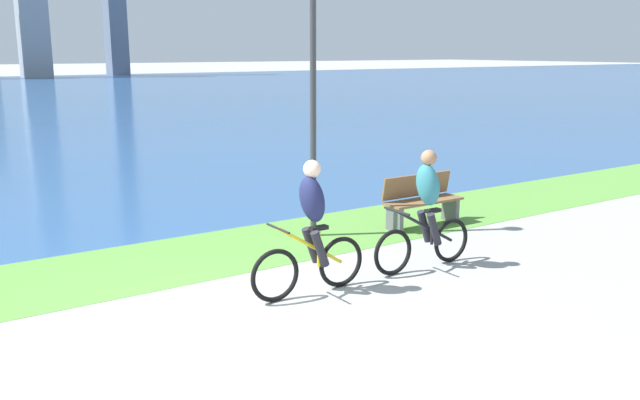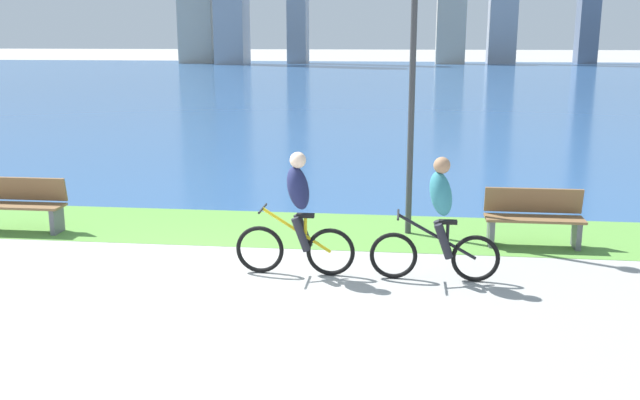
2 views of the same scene
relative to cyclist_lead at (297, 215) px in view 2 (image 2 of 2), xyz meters
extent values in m
plane|color=#9E9E99|center=(-1.48, -0.61, -0.84)|extent=(300.00, 300.00, 0.00)
cube|color=#59933D|center=(-1.48, 2.29, -0.84)|extent=(120.00, 2.28, 0.01)
cube|color=#2D568C|center=(-1.48, 41.45, -0.84)|extent=(300.00, 76.04, 0.00)
torus|color=black|center=(-0.53, 0.00, -0.51)|extent=(0.67, 0.06, 0.67)
torus|color=black|center=(0.46, 0.00, -0.51)|extent=(0.67, 0.06, 0.67)
cylinder|color=gold|center=(-0.01, 0.00, -0.22)|extent=(0.96, 0.04, 0.62)
cylinder|color=gold|center=(0.11, 0.00, -0.27)|extent=(0.04, 0.04, 0.49)
cube|color=black|center=(0.11, 0.00, 0.00)|extent=(0.24, 0.10, 0.05)
cylinder|color=black|center=(-0.48, 0.00, 0.08)|extent=(0.03, 0.52, 0.03)
ellipsoid|color=#1E234C|center=(0.02, 0.00, 0.38)|extent=(0.40, 0.36, 0.65)
sphere|color=beige|center=(0.02, 0.00, 0.76)|extent=(0.22, 0.22, 0.22)
cylinder|color=#26262D|center=(0.06, -0.10, -0.24)|extent=(0.27, 0.11, 0.49)
cylinder|color=#26262D|center=(0.06, 0.10, -0.24)|extent=(0.27, 0.11, 0.49)
torus|color=black|center=(1.32, -0.02, -0.52)|extent=(0.64, 0.06, 0.64)
torus|color=black|center=(2.41, -0.02, -0.52)|extent=(0.64, 0.06, 0.64)
cylinder|color=black|center=(1.89, -0.02, -0.23)|extent=(1.06, 0.04, 0.61)
cylinder|color=black|center=(2.02, -0.02, -0.28)|extent=(0.04, 0.04, 0.47)
cube|color=black|center=(2.02, -0.02, -0.03)|extent=(0.24, 0.10, 0.05)
cylinder|color=black|center=(1.37, -0.02, 0.05)|extent=(0.03, 0.52, 0.03)
ellipsoid|color=teal|center=(1.91, -0.02, 0.35)|extent=(0.40, 0.36, 0.65)
sphere|color=#A57A59|center=(1.91, -0.02, 0.73)|extent=(0.22, 0.22, 0.22)
cylinder|color=#26262D|center=(1.97, -0.12, -0.27)|extent=(0.27, 0.11, 0.49)
cylinder|color=#26262D|center=(1.97, 0.08, -0.27)|extent=(0.27, 0.11, 0.49)
cube|color=brown|center=(-4.94, 1.59, -0.39)|extent=(1.50, 0.45, 0.04)
cube|color=brown|center=(-4.94, 1.79, -0.14)|extent=(1.50, 0.11, 0.40)
cube|color=#595960|center=(-4.29, 1.59, -0.62)|extent=(0.08, 0.37, 0.45)
cube|color=brown|center=(3.46, 1.72, -0.39)|extent=(1.50, 0.45, 0.04)
cube|color=brown|center=(3.46, 1.92, -0.14)|extent=(1.50, 0.11, 0.40)
cube|color=#595960|center=(4.11, 1.72, -0.62)|extent=(0.08, 0.37, 0.45)
cube|color=#595960|center=(2.81, 1.72, -0.62)|extent=(0.08, 0.37, 0.45)
cylinder|color=#38383D|center=(1.52, 2.27, 1.26)|extent=(0.10, 0.10, 4.20)
cube|color=#ADA899|center=(6.27, 73.32, 4.32)|extent=(3.17, 2.61, 10.33)
camera|label=1|loc=(-4.45, -6.85, 2.18)|focal=38.16mm
camera|label=2|loc=(1.41, -9.25, 2.39)|focal=39.94mm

